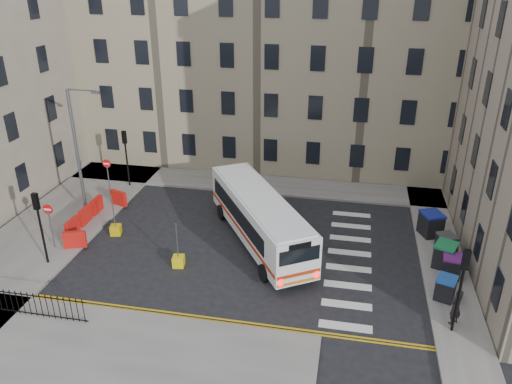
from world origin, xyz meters
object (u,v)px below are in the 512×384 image
(streetlamp, at_px, (77,151))
(wheelie_bin_a, at_px, (446,288))
(wheelie_bin_c, at_px, (445,255))
(wheelie_bin_e, at_px, (431,224))
(bollard_yellow, at_px, (116,230))
(bollard_chevron, at_px, (179,261))
(wheelie_bin_b, at_px, (451,266))
(pedestrian, at_px, (456,307))
(bus, at_px, (259,217))
(wheelie_bin_d, at_px, (446,244))

(streetlamp, relative_size, wheelie_bin_a, 6.47)
(wheelie_bin_a, xyz_separation_m, wheelie_bin_c, (0.35, 2.92, 0.11))
(wheelie_bin_e, bearing_deg, streetlamp, 159.95)
(wheelie_bin_a, distance_m, bollard_yellow, 18.67)
(wheelie_bin_a, relative_size, wheelie_bin_c, 0.82)
(wheelie_bin_a, bearing_deg, wheelie_bin_c, 102.83)
(wheelie_bin_e, relative_size, bollard_chevron, 2.71)
(streetlamp, height_order, wheelie_bin_b, streetlamp)
(streetlamp, bearing_deg, pedestrian, -17.85)
(bollard_chevron, bearing_deg, pedestrian, -9.20)
(bus, relative_size, wheelie_bin_d, 8.11)
(wheelie_bin_a, relative_size, wheelie_bin_e, 0.77)
(wheelie_bin_c, xyz_separation_m, pedestrian, (-0.22, -4.80, 0.22))
(wheelie_bin_c, distance_m, wheelie_bin_e, 3.41)
(bus, bearing_deg, wheelie_bin_c, -36.54)
(streetlamp, height_order, wheelie_bin_e, streetlamp)
(wheelie_bin_d, distance_m, pedestrian, 6.23)
(wheelie_bin_a, xyz_separation_m, pedestrian, (0.13, -1.88, 0.33))
(wheelie_bin_d, bearing_deg, streetlamp, 156.29)
(wheelie_bin_b, relative_size, pedestrian, 0.66)
(wheelie_bin_c, bearing_deg, pedestrian, -70.34)
(pedestrian, height_order, bollard_yellow, pedestrian)
(bus, bearing_deg, streetlamp, 141.01)
(pedestrian, bearing_deg, wheelie_bin_e, -128.55)
(bus, bearing_deg, wheelie_bin_d, -28.73)
(wheelie_bin_e, bearing_deg, bollard_yellow, 167.24)
(wheelie_bin_a, relative_size, wheelie_bin_d, 0.99)
(pedestrian, xyz_separation_m, bollard_yellow, (-18.57, 4.78, -0.75))
(wheelie_bin_d, relative_size, pedestrian, 0.71)
(wheelie_bin_d, xyz_separation_m, wheelie_bin_e, (-0.60, 1.98, 0.15))
(wheelie_bin_b, relative_size, bollard_chevron, 1.97)
(wheelie_bin_b, height_order, bollard_chevron, wheelie_bin_b)
(bus, distance_m, wheelie_bin_d, 10.49)
(wheelie_bin_a, height_order, wheelie_bin_d, wheelie_bin_a)
(wheelie_bin_e, distance_m, bollard_chevron, 14.86)
(wheelie_bin_b, distance_m, bollard_yellow, 19.03)
(bollard_yellow, bearing_deg, wheelie_bin_a, -8.95)
(bus, height_order, wheelie_bin_a, bus)
(wheelie_bin_d, xyz_separation_m, pedestrian, (-0.48, -6.20, 0.33))
(pedestrian, bearing_deg, wheelie_bin_c, -132.03)
(bollard_chevron, bearing_deg, wheelie_bin_c, 10.47)
(wheelie_bin_c, bearing_deg, wheelie_bin_a, -74.55)
(wheelie_bin_e, xyz_separation_m, bollard_chevron, (-13.60, -5.96, -0.57))
(wheelie_bin_c, distance_m, bollard_yellow, 18.80)
(wheelie_bin_c, distance_m, wheelie_bin_d, 1.43)
(streetlamp, xyz_separation_m, wheelie_bin_d, (22.20, -0.79, -3.62))
(wheelie_bin_b, height_order, pedestrian, pedestrian)
(bus, height_order, wheelie_bin_d, bus)
(wheelie_bin_a, height_order, pedestrian, pedestrian)
(bollard_yellow, bearing_deg, streetlamp, 144.92)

